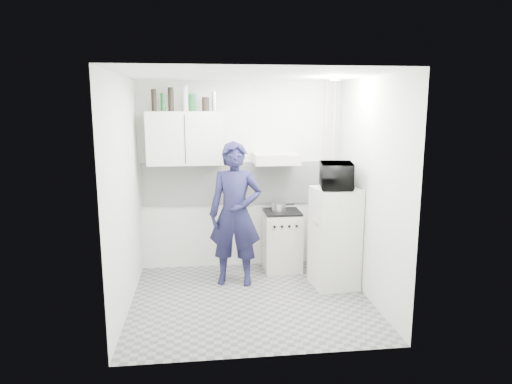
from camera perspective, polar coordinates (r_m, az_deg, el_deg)
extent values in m
plane|color=slate|center=(5.56, -0.65, -13.36)|extent=(2.80, 2.80, 0.00)
plane|color=white|center=(5.09, -0.71, 14.43)|extent=(2.80, 2.80, 0.00)
plane|color=beige|center=(6.40, -1.90, 2.00)|extent=(2.80, 0.00, 2.80)
plane|color=beige|center=(5.21, -16.17, -0.44)|extent=(0.00, 2.60, 2.60)
plane|color=beige|center=(5.50, 13.98, 0.24)|extent=(0.00, 2.60, 2.60)
imported|color=#181838|center=(5.79, -2.61, -2.78)|extent=(0.75, 0.57, 1.84)
cube|color=beige|center=(6.43, 3.26, -6.16)|extent=(0.51, 0.51, 0.81)
cube|color=silver|center=(5.86, 9.79, -5.64)|extent=(0.58, 0.58, 1.27)
cube|color=black|center=(6.32, 3.30, -2.51)|extent=(0.49, 0.49, 0.03)
cylinder|color=silver|center=(6.30, 2.85, -1.88)|extent=(0.20, 0.20, 0.11)
imported|color=black|center=(5.69, 10.04, 2.04)|extent=(0.63, 0.48, 0.31)
cylinder|color=black|center=(6.15, -12.65, 11.14)|extent=(0.07, 0.07, 0.28)
cylinder|color=#144C1E|center=(6.14, -11.55, 10.94)|extent=(0.06, 0.06, 0.23)
cylinder|color=black|center=(6.14, -10.60, 11.32)|extent=(0.07, 0.07, 0.31)
cylinder|color=#B2B7BC|center=(6.13, -8.80, 11.48)|extent=(0.07, 0.07, 0.33)
cylinder|color=#144C1E|center=(6.13, -7.99, 10.99)|extent=(0.09, 0.09, 0.22)
cylinder|color=black|center=(6.12, -6.33, 10.86)|extent=(0.10, 0.10, 0.18)
cylinder|color=silver|center=(6.13, -5.27, 11.22)|extent=(0.06, 0.06, 0.26)
cube|color=silver|center=(6.14, -8.82, 6.67)|extent=(1.00, 0.35, 0.70)
cube|color=beige|center=(6.17, 2.47, 4.20)|extent=(0.60, 0.50, 0.14)
cube|color=white|center=(6.40, -1.88, 1.09)|extent=(2.74, 0.03, 0.60)
cylinder|color=beige|center=(6.56, 9.55, 2.07)|extent=(0.05, 0.05, 2.60)
cylinder|color=beige|center=(6.53, 8.54, 2.06)|extent=(0.04, 0.04, 2.60)
cylinder|color=white|center=(5.48, 9.81, 13.70)|extent=(0.10, 0.10, 0.02)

